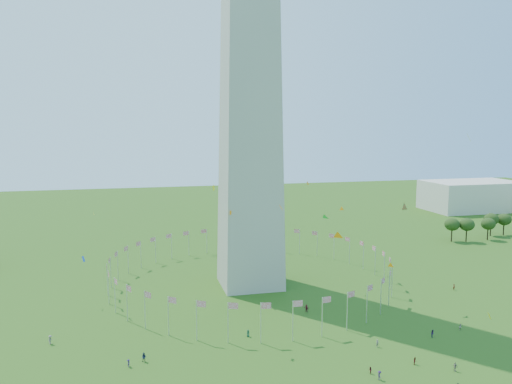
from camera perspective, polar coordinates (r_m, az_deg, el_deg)
ground at (r=103.89m, az=6.01°, el=-18.77°), size 600.00×600.00×0.00m
flag_ring at (r=147.14m, az=-0.68°, el=-8.87°), size 80.24×80.24×9.00m
gov_building_east_a at (r=301.76m, az=23.39°, el=-0.38°), size 50.00×30.00×16.00m
crowd at (r=108.02m, az=5.41°, el=-17.18°), size 106.26×56.28×1.93m
kites_aloft at (r=121.92m, az=7.76°, el=-4.56°), size 85.86×74.91×40.76m
tree_line_east at (r=230.62m, az=26.16°, el=-3.61°), size 53.25×15.59×9.66m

